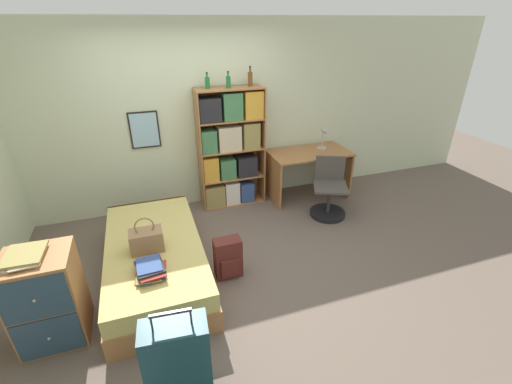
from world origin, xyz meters
name	(u,v)px	position (x,y,z in m)	size (l,w,h in m)	color
ground_plane	(220,263)	(0.00, 0.00, 0.00)	(14.00, 14.00, 0.00)	#66564C
wall_back	(188,119)	(0.00, 1.61, 1.30)	(10.00, 0.09, 2.60)	beige
bed	(156,259)	(-0.70, 0.02, 0.22)	(1.00, 1.97, 0.45)	#A36B3D
handbag	(147,240)	(-0.76, -0.11, 0.56)	(0.33, 0.20, 0.38)	#93704C
book_stack_on_bed	(150,269)	(-0.75, -0.49, 0.49)	(0.30, 0.37, 0.10)	#B2382D
suitcase	(178,362)	(-0.64, -1.44, 0.36)	(0.48, 0.28, 0.85)	#143842
dresser	(48,299)	(-1.61, -0.53, 0.43)	(0.53, 0.50, 0.87)	#A36B3D
magazine_pile_on_dresser	(25,256)	(-1.65, -0.52, 0.89)	(0.30, 0.36, 0.05)	silver
bookcase	(230,149)	(0.53, 1.39, 0.87)	(0.94, 0.33, 1.73)	#A36B3D
bottle_green	(207,82)	(0.27, 1.43, 1.81)	(0.06, 0.06, 0.21)	#1E6B2D
bottle_brown	(228,82)	(0.54, 1.37, 1.82)	(0.06, 0.06, 0.22)	#1E6B2D
bottle_clear	(250,78)	(0.86, 1.42, 1.83)	(0.06, 0.06, 0.26)	brown
desk	(308,165)	(1.74, 1.23, 0.52)	(1.22, 0.68, 0.74)	#A36B3D
desk_lamp	(325,133)	(2.02, 1.30, 0.99)	(0.21, 0.16, 0.39)	#ADA89E
desk_chair	(329,198)	(1.76, 0.59, 0.26)	(0.61, 0.61, 0.83)	black
backpack	(228,258)	(0.05, -0.24, 0.23)	(0.29, 0.20, 0.46)	#56231E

